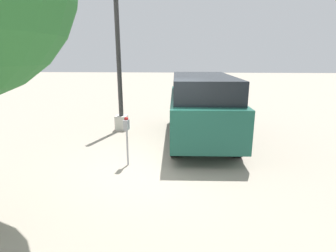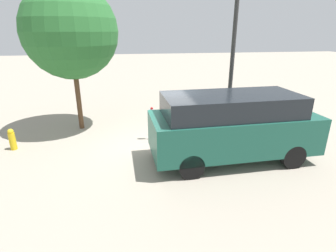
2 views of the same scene
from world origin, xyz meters
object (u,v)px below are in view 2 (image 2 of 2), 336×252
(parking_meter_near, at_px, (152,116))
(lamp_post, at_px, (230,89))
(parked_van, at_px, (232,125))
(fire_hydrant, at_px, (12,139))
(street_tree, at_px, (70,32))

(parking_meter_near, distance_m, lamp_post, 3.58)
(parking_meter_near, distance_m, parked_van, 3.09)
(fire_hydrant, bearing_deg, street_tree, 41.77)
(lamp_post, distance_m, street_tree, 6.70)
(parked_van, xyz_separation_m, fire_hydrant, (-7.25, 1.95, -0.80))
(parking_meter_near, xyz_separation_m, parked_van, (2.32, -2.03, 0.23))
(parking_meter_near, height_order, fire_hydrant, parking_meter_near)
(lamp_post, bearing_deg, street_tree, 172.53)
(parking_meter_near, distance_m, street_tree, 4.48)
(lamp_post, height_order, parked_van, lamp_post)
(lamp_post, bearing_deg, parked_van, -109.76)
(lamp_post, xyz_separation_m, parked_van, (-1.07, -2.97, -0.48))
(lamp_post, bearing_deg, fire_hydrant, -172.99)
(street_tree, distance_m, fire_hydrant, 4.49)
(street_tree, bearing_deg, fire_hydrant, -138.23)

